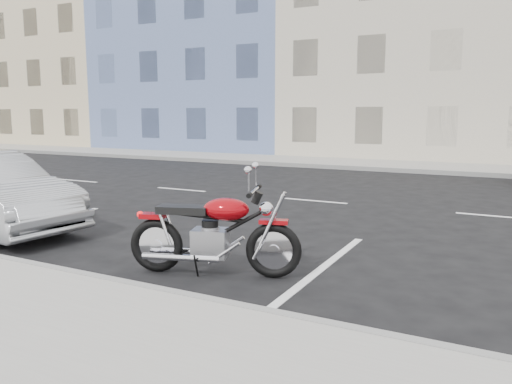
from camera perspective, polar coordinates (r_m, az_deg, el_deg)
ground at (r=11.68m, az=16.02°, el=-1.78°), size 120.00×120.00×0.00m
sidewalk_far at (r=21.33m, az=7.59°, el=3.40°), size 80.00×3.40×0.15m
curb_far at (r=19.75m, az=5.90°, el=3.01°), size 80.00×0.12×0.16m
bldg_far_west at (r=39.66m, az=-18.63°, el=14.11°), size 12.00×12.00×12.00m
bldg_blue at (r=32.30m, az=-3.05°, el=16.74°), size 12.00×12.00×13.00m
bldg_cream at (r=28.13m, az=19.41°, el=15.89°), size 12.00×12.00×11.50m
motorcycle at (r=6.40m, az=2.29°, el=-5.31°), size 2.22×1.01×1.15m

